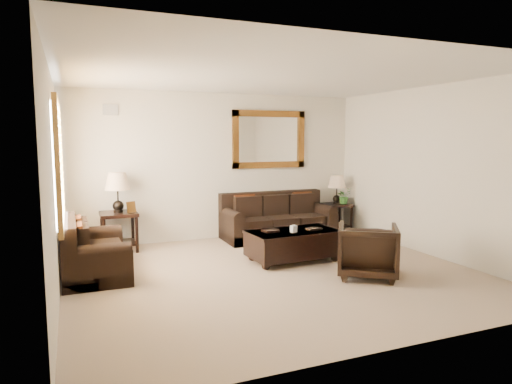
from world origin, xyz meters
name	(u,v)px	position (x,y,z in m)	size (l,w,h in m)	color
room	(274,177)	(0.00, 0.00, 1.35)	(5.51, 5.01, 2.71)	gray
window	(59,163)	(-2.70, 0.90, 1.55)	(0.07, 1.96, 1.66)	white
mirror	(269,139)	(1.01, 2.47, 1.85)	(1.50, 0.06, 1.10)	#4C2C0F
air_vent	(110,110)	(-1.90, 2.48, 2.35)	(0.25, 0.02, 0.18)	#999999
sofa	(277,221)	(1.01, 2.09, 0.31)	(2.07, 0.90, 0.85)	black
loveseat	(91,255)	(-2.36, 0.84, 0.30)	(0.85, 1.43, 0.80)	black
end_table_left	(118,200)	(-1.86, 2.16, 0.85)	(0.60, 0.60, 1.31)	black
end_table_right	(337,195)	(2.39, 2.20, 0.74)	(0.51, 0.51, 1.13)	black
coffee_table	(293,242)	(0.55, 0.49, 0.29)	(1.43, 0.83, 0.59)	black
armchair	(368,248)	(1.12, -0.61, 0.40)	(0.77, 0.72, 0.79)	black
potted_plant	(344,198)	(2.50, 2.11, 0.69)	(0.29, 0.32, 0.25)	#2C5E20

